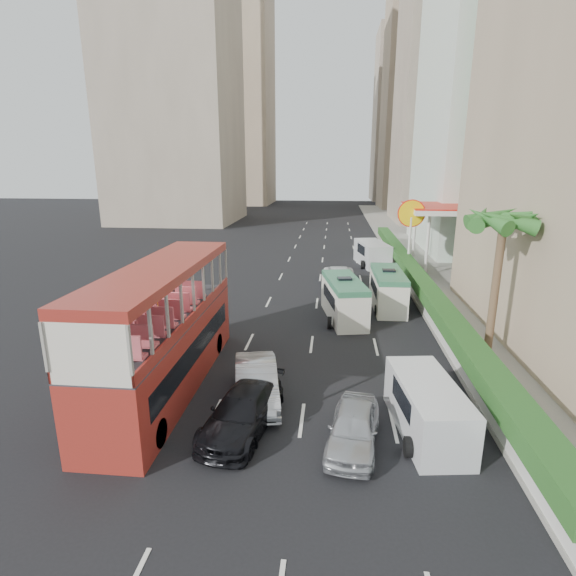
# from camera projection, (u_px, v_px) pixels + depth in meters

# --- Properties ---
(ground_plane) EXTENTS (200.00, 200.00, 0.00)m
(ground_plane) POSITION_uv_depth(u_px,v_px,m) (315.00, 393.00, 17.84)
(ground_plane) COLOR black
(ground_plane) RESTS_ON ground
(double_decker_bus) EXTENTS (2.50, 11.00, 5.06)m
(double_decker_bus) POSITION_uv_depth(u_px,v_px,m) (165.00, 328.00, 17.75)
(double_decker_bus) COLOR maroon
(double_decker_bus) RESTS_ON ground
(car_silver_lane_a) EXTENTS (2.45, 4.72, 1.48)m
(car_silver_lane_a) POSITION_uv_depth(u_px,v_px,m) (257.00, 400.00, 17.33)
(car_silver_lane_a) COLOR #B1B3B8
(car_silver_lane_a) RESTS_ON ground
(car_silver_lane_b) EXTENTS (2.07, 3.99, 1.30)m
(car_silver_lane_b) POSITION_uv_depth(u_px,v_px,m) (353.00, 445.00, 14.52)
(car_silver_lane_b) COLOR #B1B3B8
(car_silver_lane_b) RESTS_ON ground
(car_black) EXTENTS (2.73, 4.93, 1.35)m
(car_black) POSITION_uv_depth(u_px,v_px,m) (243.00, 429.00, 15.41)
(car_black) COLOR black
(car_black) RESTS_ON ground
(van_asset) EXTENTS (2.52, 5.13, 1.40)m
(van_asset) POSITION_uv_depth(u_px,v_px,m) (339.00, 287.00, 33.31)
(van_asset) COLOR silver
(van_asset) RESTS_ON ground
(minibus_near) EXTENTS (2.75, 5.55, 2.36)m
(minibus_near) POSITION_uv_depth(u_px,v_px,m) (344.00, 299.00, 26.21)
(minibus_near) COLOR silver
(minibus_near) RESTS_ON ground
(minibus_far) EXTENTS (1.86, 5.32, 2.34)m
(minibus_far) POSITION_uv_depth(u_px,v_px,m) (388.00, 290.00, 28.28)
(minibus_far) COLOR silver
(minibus_far) RESTS_ON ground
(panel_van_near) EXTENTS (2.35, 4.65, 1.78)m
(panel_van_near) POSITION_uv_depth(u_px,v_px,m) (427.00, 408.00, 15.04)
(panel_van_near) COLOR silver
(panel_van_near) RESTS_ON ground
(panel_van_far) EXTENTS (3.09, 5.49, 2.07)m
(panel_van_far) POSITION_uv_depth(u_px,v_px,m) (372.00, 254.00, 40.41)
(panel_van_far) COLOR silver
(panel_van_far) RESTS_ON ground
(sidewalk) EXTENTS (6.00, 120.00, 0.18)m
(sidewalk) POSITION_uv_depth(u_px,v_px,m) (425.00, 263.00, 40.93)
(sidewalk) COLOR #99968C
(sidewalk) RESTS_ON ground
(kerb_wall) EXTENTS (0.30, 44.00, 1.00)m
(kerb_wall) POSITION_uv_depth(u_px,v_px,m) (415.00, 288.00, 30.49)
(kerb_wall) COLOR silver
(kerb_wall) RESTS_ON sidewalk
(hedge) EXTENTS (1.10, 44.00, 0.70)m
(hedge) POSITION_uv_depth(u_px,v_px,m) (416.00, 276.00, 30.27)
(hedge) COLOR #2D6626
(hedge) RESTS_ON kerb_wall
(palm_tree) EXTENTS (0.36, 0.36, 6.40)m
(palm_tree) POSITION_uv_depth(u_px,v_px,m) (495.00, 290.00, 20.03)
(palm_tree) COLOR brown
(palm_tree) RESTS_ON sidewalk
(shell_station) EXTENTS (6.50, 8.00, 5.50)m
(shell_station) POSITION_uv_depth(u_px,v_px,m) (444.00, 238.00, 38.21)
(shell_station) COLOR silver
(shell_station) RESTS_ON ground
(tower_mid) EXTENTS (16.00, 16.00, 50.00)m
(tower_mid) POSITION_uv_depth(u_px,v_px,m) (459.00, 49.00, 65.12)
(tower_mid) COLOR tan
(tower_mid) RESTS_ON ground
(tower_far_a) EXTENTS (14.00, 14.00, 44.00)m
(tower_far_a) POSITION_uv_depth(u_px,v_px,m) (420.00, 96.00, 89.04)
(tower_far_a) COLOR tan
(tower_far_a) RESTS_ON ground
(tower_far_b) EXTENTS (14.00, 14.00, 40.00)m
(tower_far_b) POSITION_uv_depth(u_px,v_px,m) (403.00, 118.00, 110.68)
(tower_far_b) COLOR tan
(tower_far_b) RESTS_ON ground
(tower_left_a) EXTENTS (18.00, 18.00, 52.00)m
(tower_left_a) POSITION_uv_depth(u_px,v_px,m) (171.00, 44.00, 66.04)
(tower_left_a) COLOR tan
(tower_left_a) RESTS_ON ground
(tower_left_b) EXTENTS (16.00, 16.00, 46.00)m
(tower_left_b) POSITION_uv_depth(u_px,v_px,m) (235.00, 99.00, 100.22)
(tower_left_b) COLOR tan
(tower_left_b) RESTS_ON ground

